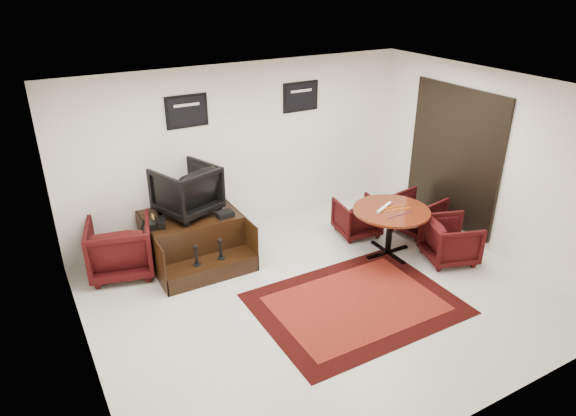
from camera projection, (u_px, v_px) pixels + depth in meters
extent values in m
plane|color=beige|center=(322.00, 296.00, 7.08)|extent=(6.00, 6.00, 0.00)
cube|color=white|center=(242.00, 149.00, 8.46)|extent=(6.00, 0.02, 2.80)
cube|color=white|center=(480.00, 307.00, 4.52)|extent=(6.00, 0.02, 2.80)
cube|color=white|center=(75.00, 265.00, 5.16)|extent=(0.02, 5.00, 2.80)
cube|color=white|center=(490.00, 164.00, 7.83)|extent=(0.02, 5.00, 2.80)
cube|color=white|center=(329.00, 93.00, 5.90)|extent=(6.00, 5.00, 0.02)
cube|color=black|center=(453.00, 157.00, 8.41)|extent=(0.05, 1.90, 2.30)
cube|color=black|center=(453.00, 157.00, 8.40)|extent=(0.02, 1.72, 2.12)
cube|color=black|center=(453.00, 157.00, 8.40)|extent=(0.03, 0.05, 2.12)
cube|color=black|center=(187.00, 111.00, 7.73)|extent=(0.66, 0.03, 0.50)
cube|color=black|center=(187.00, 112.00, 7.72)|extent=(0.58, 0.01, 0.42)
cube|color=silver|center=(187.00, 105.00, 7.67)|extent=(0.40, 0.00, 0.04)
cube|color=black|center=(301.00, 97.00, 8.62)|extent=(0.66, 0.03, 0.50)
cube|color=black|center=(301.00, 97.00, 8.61)|extent=(0.58, 0.01, 0.42)
cube|color=silver|center=(301.00, 91.00, 8.56)|extent=(0.40, 0.00, 0.04)
cube|color=black|center=(356.00, 304.00, 6.91)|extent=(2.63, 1.97, 0.01)
cube|color=#5B130D|center=(356.00, 303.00, 6.91)|extent=(2.16, 1.50, 0.01)
cube|color=black|center=(192.00, 235.00, 7.94)|extent=(1.39, 1.03, 0.72)
cube|color=black|center=(210.00, 269.00, 7.47)|extent=(1.39, 0.41, 0.26)
cube|color=black|center=(151.00, 252.00, 7.47)|extent=(0.02, 1.44, 0.72)
cube|color=black|center=(238.00, 230.00, 8.08)|extent=(0.02, 1.44, 0.72)
cylinder|color=black|center=(197.00, 264.00, 7.33)|extent=(0.11, 0.11, 0.02)
cylinder|color=black|center=(196.00, 257.00, 7.27)|extent=(0.04, 0.04, 0.24)
sphere|color=black|center=(195.00, 247.00, 7.20)|extent=(0.07, 0.07, 0.07)
cylinder|color=black|center=(221.00, 258.00, 7.49)|extent=(0.11, 0.11, 0.02)
cylinder|color=black|center=(221.00, 250.00, 7.44)|extent=(0.04, 0.04, 0.24)
sphere|color=black|center=(220.00, 241.00, 7.37)|extent=(0.07, 0.07, 0.07)
imported|color=black|center=(186.00, 188.00, 7.65)|extent=(1.02, 0.98, 0.83)
cube|color=black|center=(153.00, 224.00, 7.37)|extent=(0.16, 0.28, 0.10)
cube|color=black|center=(162.00, 223.00, 7.40)|extent=(0.16, 0.28, 0.10)
cube|color=black|center=(225.00, 214.00, 7.68)|extent=(0.26, 0.19, 0.09)
imported|color=black|center=(120.00, 245.00, 7.45)|extent=(1.07, 1.03, 0.91)
cylinder|color=#451809|center=(391.00, 211.00, 7.83)|extent=(1.17, 1.17, 0.04)
cylinder|color=black|center=(389.00, 232.00, 7.98)|extent=(0.09, 0.09, 0.69)
cube|color=black|center=(387.00, 252.00, 8.14)|extent=(0.79, 0.06, 0.03)
cube|color=black|center=(387.00, 252.00, 8.14)|extent=(0.06, 0.79, 0.03)
imported|color=black|center=(357.00, 215.00, 8.61)|extent=(0.75, 0.72, 0.68)
imported|color=black|center=(417.00, 212.00, 8.69)|extent=(0.78, 0.81, 0.73)
imported|color=black|center=(451.00, 238.00, 7.81)|extent=(0.87, 0.90, 0.75)
cylinder|color=white|center=(384.00, 207.00, 7.83)|extent=(0.40, 0.23, 0.05)
cylinder|color=orange|center=(397.00, 209.00, 7.81)|extent=(0.44, 0.10, 0.01)
cylinder|color=orange|center=(393.00, 207.00, 7.89)|extent=(0.45, 0.04, 0.01)
cylinder|color=#4C1933|center=(389.00, 218.00, 7.54)|extent=(0.10, 0.03, 0.01)
cylinder|color=#4C1933|center=(392.00, 217.00, 7.57)|extent=(0.10, 0.03, 0.01)
cylinder|color=#4C1933|center=(395.00, 216.00, 7.60)|extent=(0.10, 0.03, 0.01)
cylinder|color=#4C1933|center=(398.00, 216.00, 7.62)|extent=(0.10, 0.03, 0.01)
cylinder|color=#4C1933|center=(401.00, 215.00, 7.65)|extent=(0.10, 0.03, 0.01)
cylinder|color=#4C1933|center=(404.00, 214.00, 7.68)|extent=(0.10, 0.03, 0.01)
cylinder|color=#4C1933|center=(408.00, 213.00, 7.70)|extent=(0.10, 0.03, 0.01)
cylinder|color=#4C1933|center=(411.00, 212.00, 7.73)|extent=(0.10, 0.03, 0.01)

